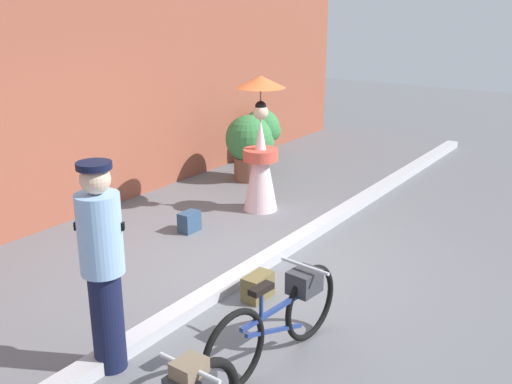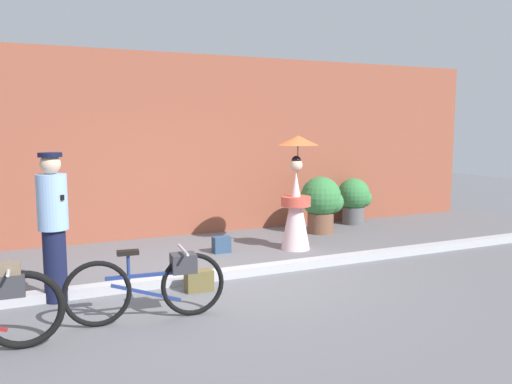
% 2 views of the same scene
% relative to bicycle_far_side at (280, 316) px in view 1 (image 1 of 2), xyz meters
% --- Properties ---
extents(ground_plane, '(30.00, 30.00, 0.00)m').
position_rel_bicycle_far_side_xyz_m(ground_plane, '(1.21, 1.12, -0.40)').
color(ground_plane, slate).
extents(building_wall, '(14.00, 0.40, 3.35)m').
position_rel_bicycle_far_side_xyz_m(building_wall, '(1.21, 4.28, 1.27)').
color(building_wall, brown).
rests_on(building_wall, ground_plane).
extents(sidewalk_curb, '(14.00, 0.20, 0.12)m').
position_rel_bicycle_far_side_xyz_m(sidewalk_curb, '(1.21, 1.12, -0.34)').
color(sidewalk_curb, '#B2B2B7').
rests_on(sidewalk_curb, ground_plane).
extents(bicycle_far_side, '(1.68, 0.48, 0.77)m').
position_rel_bicycle_far_side_xyz_m(bicycle_far_side, '(0.00, 0.00, 0.00)').
color(bicycle_far_side, black).
rests_on(bicycle_far_side, ground_plane).
extents(person_officer, '(0.34, 0.34, 1.74)m').
position_rel_bicycle_far_side_xyz_m(person_officer, '(-0.89, 1.07, 0.53)').
color(person_officer, '#141938').
rests_on(person_officer, ground_plane).
extents(person_with_parasol, '(0.68, 0.68, 1.88)m').
position_rel_bicycle_far_side_xyz_m(person_with_parasol, '(2.94, 2.22, 0.49)').
color(person_with_parasol, silver).
rests_on(person_with_parasol, ground_plane).
extents(potted_plant_by_door, '(0.79, 0.77, 1.08)m').
position_rel_bicycle_far_side_xyz_m(potted_plant_by_door, '(4.04, 3.17, 0.21)').
color(potted_plant_by_door, brown).
rests_on(potted_plant_by_door, ground_plane).
extents(potted_plant_small, '(0.69, 0.67, 0.96)m').
position_rel_bicycle_far_side_xyz_m(potted_plant_small, '(5.16, 3.69, 0.14)').
color(potted_plant_small, '#59595B').
rests_on(potted_plant_small, ground_plane).
extents(backpack_on_pavement, '(0.28, 0.18, 0.26)m').
position_rel_bicycle_far_side_xyz_m(backpack_on_pavement, '(1.72, 2.49, -0.26)').
color(backpack_on_pavement, navy).
rests_on(backpack_on_pavement, ground_plane).
extents(backpack_spare, '(0.34, 0.19, 0.26)m').
position_rel_bicycle_far_side_xyz_m(backpack_spare, '(0.75, 0.74, -0.26)').
color(backpack_spare, brown).
rests_on(backpack_spare, ground_plane).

